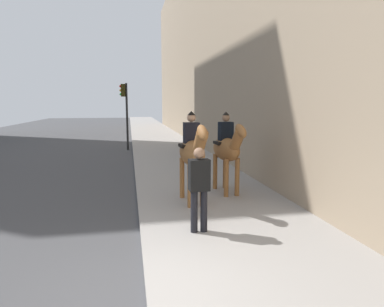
# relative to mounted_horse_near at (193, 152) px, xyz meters

# --- Properties ---
(sidewalk_slab) EXTENTS (120.00, 3.99, 0.12)m
(sidewalk_slab) POSITION_rel_mounted_horse_near_xyz_m (-3.95, -0.59, -1.39)
(sidewalk_slab) COLOR gray
(sidewalk_slab) RESTS_ON ground
(mounted_horse_near) EXTENTS (2.15, 0.65, 2.36)m
(mounted_horse_near) POSITION_rel_mounted_horse_near_xyz_m (0.00, 0.00, 0.00)
(mounted_horse_near) COLOR brown
(mounted_horse_near) RESTS_ON sidewalk_slab
(mounted_horse_far) EXTENTS (2.15, 0.70, 2.32)m
(mounted_horse_far) POSITION_rel_mounted_horse_near_xyz_m (0.77, -1.14, -0.04)
(mounted_horse_far) COLOR brown
(mounted_horse_far) RESTS_ON sidewalk_slab
(pedestrian_greeting) EXTENTS (0.28, 0.41, 1.70)m
(pedestrian_greeting) POSITION_rel_mounted_horse_near_xyz_m (-1.96, 0.24, -0.35)
(pedestrian_greeting) COLOR black
(pedestrian_greeting) RESTS_ON sidewalk_slab
(traffic_light_near_curb) EXTENTS (0.20, 0.44, 3.80)m
(traffic_light_near_curb) POSITION_rel_mounted_horse_near_xyz_m (11.23, 1.76, 1.10)
(traffic_light_near_curb) COLOR black
(traffic_light_near_curb) RESTS_ON ground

